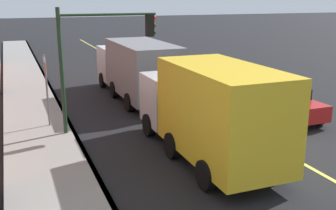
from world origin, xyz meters
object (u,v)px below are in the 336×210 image
Objects in this scene: car_red at (283,102)px; truck_gray at (137,68)px; traffic_light_mast at (101,48)px; street_sign_post at (47,86)px; truck_yellow at (209,109)px.

car_red is 8.03m from truck_gray.
traffic_light_mast is 2.94m from street_sign_post.
truck_gray is 9.16m from truck_yellow.
car_red is 0.79× the size of traffic_light_mast.
car_red is 0.54× the size of truck_yellow.
truck_yellow reaches higher than truck_gray.
truck_gray is at bearing -30.56° from traffic_light_mast.
car_red is at bearing -61.11° from truck_yellow.
car_red is at bearing -103.64° from street_sign_post.
truck_gray reaches higher than car_red.
car_red is 10.39m from street_sign_post.
street_sign_post reaches higher than car_red.
traffic_light_mast is (4.09, 2.70, 1.72)m from truck_yellow.
street_sign_post is at bearing 41.84° from truck_yellow.
truck_yellow is at bearing -138.16° from street_sign_post.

